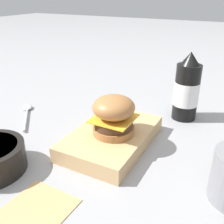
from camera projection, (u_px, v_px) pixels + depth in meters
ground_plane at (116, 147)px, 0.64m from camera, size 6.00×6.00×0.00m
serving_board at (112, 137)px, 0.64m from camera, size 0.26×0.17×0.04m
burger at (114, 115)px, 0.60m from camera, size 0.10×0.10×0.09m
ketchup_bottle at (187, 90)px, 0.75m from camera, size 0.07×0.07×0.20m
spoon at (27, 111)px, 0.81m from camera, size 0.15×0.13×0.01m
ketchup_puddle at (119, 106)px, 0.86m from camera, size 0.07×0.07×0.00m
parchment_square at (37, 209)px, 0.45m from camera, size 0.12×0.12×0.00m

